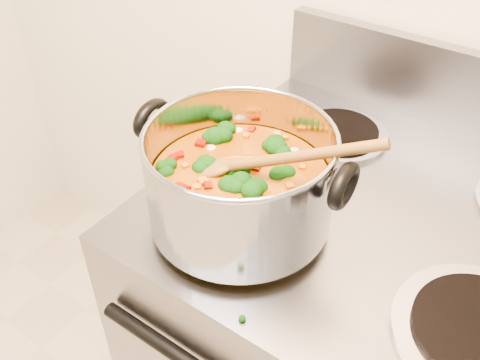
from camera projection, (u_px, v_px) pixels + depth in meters
name	position (u px, v px, depth m)	size (l,w,h in m)	color
stockpot	(240.00, 182.00, 0.79)	(0.34, 0.28, 0.17)	#A4A4AC
wooden_spoon	(252.00, 163.00, 0.76)	(0.28, 0.11, 0.13)	brown
cooktop_crumbs	(295.00, 207.00, 0.87)	(0.34, 0.35, 0.01)	black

